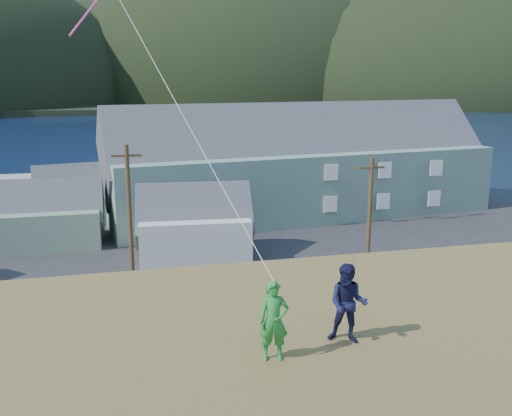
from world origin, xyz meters
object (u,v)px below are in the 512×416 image
at_px(shed_palegreen_near, 46,216).
at_px(shed_palegreen_far, 90,195).
at_px(kite_flyer_navy, 348,304).
at_px(shed_white, 194,224).
at_px(kite_flyer_green, 274,321).
at_px(wharf, 99,184).
at_px(lodge, 302,164).

bearing_deg(shed_palegreen_near, shed_palegreen_far, 68.41).
bearing_deg(shed_palegreen_far, kite_flyer_navy, -89.96).
distance_m(shed_palegreen_far, kite_flyer_navy, 42.93).
height_order(shed_white, kite_flyer_green, kite_flyer_green).
xyz_separation_m(wharf, kite_flyer_green, (5.50, -58.86, 7.60)).
distance_m(wharf, kite_flyer_green, 59.60).
bearing_deg(lodge, shed_palegreen_far, 166.23).
xyz_separation_m(shed_white, kite_flyer_green, (-2.08, -29.30, 5.53)).
bearing_deg(shed_palegreen_far, shed_palegreen_near, -122.25).
distance_m(wharf, lodge, 27.19).
distance_m(wharf, shed_white, 30.59).
xyz_separation_m(lodge, shed_white, (-11.61, -10.82, -2.39)).
height_order(wharf, kite_flyer_green, kite_flyer_green).
bearing_deg(kite_flyer_green, shed_white, 94.59).
bearing_deg(kite_flyer_green, lodge, 79.81).
distance_m(lodge, shed_white, 16.05).
bearing_deg(shed_white, lodge, 47.59).
bearing_deg(shed_white, kite_flyer_green, -89.44).
relative_size(wharf, kite_flyer_navy, 14.49).
height_order(wharf, kite_flyer_navy, kite_flyer_navy).
bearing_deg(wharf, shed_white, -75.63).
xyz_separation_m(lodge, shed_palegreen_near, (-22.39, -5.13, -2.54)).
height_order(wharf, shed_white, shed_white).
bearing_deg(kite_flyer_navy, shed_white, 117.59).
bearing_deg(shed_palegreen_far, kite_flyer_green, -92.44).
xyz_separation_m(shed_palegreen_near, kite_flyer_green, (8.70, -34.99, 5.68)).
bearing_deg(lodge, kite_flyer_navy, -114.07).
distance_m(shed_palegreen_near, kite_flyer_navy, 36.60).
height_order(wharf, lodge, lodge).
bearing_deg(shed_palegreen_near, lodge, 13.38).
distance_m(shed_white, shed_palegreen_far, 15.16).
relative_size(shed_white, shed_palegreen_far, 0.83).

